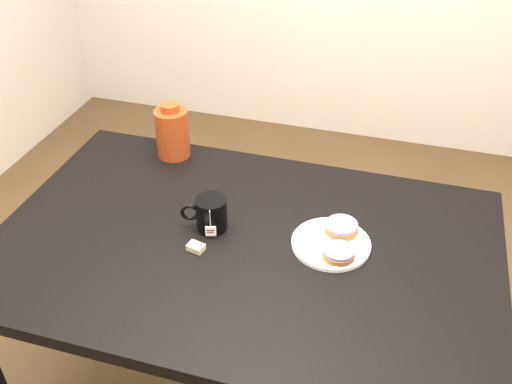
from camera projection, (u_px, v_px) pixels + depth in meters
table at (244, 264)px, 1.64m from camera, size 1.40×0.90×0.75m
plate at (331, 243)px, 1.57m from camera, size 0.22×0.22×0.02m
bagel_back at (341, 227)px, 1.60m from camera, size 0.10×0.10×0.03m
bagel_front at (339, 253)px, 1.51m from camera, size 0.10×0.10×0.03m
mug at (211, 214)px, 1.61m from camera, size 0.14×0.11×0.10m
teabag_pouch at (196, 247)px, 1.55m from camera, size 0.05×0.04×0.02m
bagel_package at (172, 132)px, 1.91m from camera, size 0.15×0.15×0.19m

